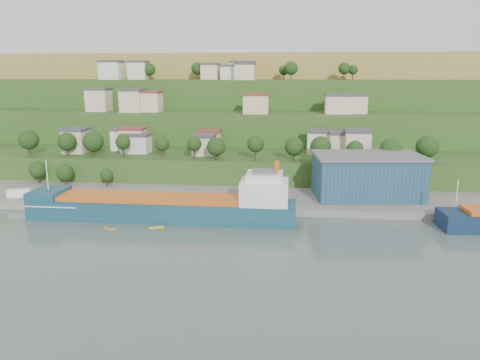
# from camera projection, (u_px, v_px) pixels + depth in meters

# --- Properties ---
(ground) EXTENTS (500.00, 500.00, 0.00)m
(ground) POSITION_uv_depth(u_px,v_px,m) (193.00, 231.00, 114.63)
(ground) COLOR #46554E
(ground) RESTS_ON ground
(quay) EXTENTS (220.00, 26.00, 4.00)m
(quay) POSITION_uv_depth(u_px,v_px,m) (278.00, 203.00, 139.64)
(quay) COLOR slate
(quay) RESTS_ON ground
(pebble_beach) EXTENTS (40.00, 18.00, 2.40)m
(pebble_beach) POSITION_uv_depth(u_px,v_px,m) (30.00, 201.00, 141.80)
(pebble_beach) COLOR slate
(pebble_beach) RESTS_ON ground
(hillside) EXTENTS (360.00, 211.24, 96.00)m
(hillside) POSITION_uv_depth(u_px,v_px,m) (252.00, 139.00, 278.12)
(hillside) COLOR #284719
(hillside) RESTS_ON ground
(cargo_ship_near) EXTENTS (70.83, 11.47, 18.21)m
(cargo_ship_near) POSITION_uv_depth(u_px,v_px,m) (170.00, 208.00, 124.05)
(cargo_ship_near) COLOR #13344A
(cargo_ship_near) RESTS_ON ground
(warehouse) EXTENTS (32.95, 22.38, 12.80)m
(warehouse) POSITION_uv_depth(u_px,v_px,m) (367.00, 176.00, 137.92)
(warehouse) COLOR navy
(warehouse) RESTS_ON quay
(caravan) EXTENTS (6.88, 4.59, 2.97)m
(caravan) POSITION_uv_depth(u_px,v_px,m) (19.00, 194.00, 139.31)
(caravan) COLOR white
(caravan) RESTS_ON pebble_beach
(dinghy) EXTENTS (3.82, 1.87, 0.73)m
(dinghy) POSITION_uv_depth(u_px,v_px,m) (61.00, 201.00, 136.43)
(dinghy) COLOR silver
(dinghy) RESTS_ON pebble_beach
(kayak_orange) EXTENTS (3.65, 1.89, 0.91)m
(kayak_orange) POSITION_uv_depth(u_px,v_px,m) (110.00, 228.00, 116.32)
(kayak_orange) COLOR orange
(kayak_orange) RESTS_ON ground
(kayak_yellow) EXTENTS (3.55, 2.05, 0.90)m
(kayak_yellow) POSITION_uv_depth(u_px,v_px,m) (156.00, 227.00, 117.23)
(kayak_yellow) COLOR yellow
(kayak_yellow) RESTS_ON ground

